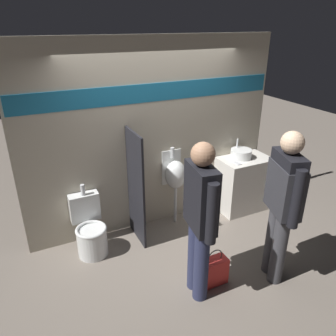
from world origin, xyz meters
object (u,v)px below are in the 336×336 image
at_px(urinal_near_counter, 175,175).
at_px(person_in_vest, 283,199).
at_px(toilet, 90,231).
at_px(shopping_bag, 214,271).
at_px(cell_phone, 237,163).
at_px(sink_basin, 241,154).
at_px(person_with_lanyard, 200,217).

height_order(urinal_near_counter, person_in_vest, person_in_vest).
xyz_separation_m(toilet, person_in_vest, (1.86, -1.43, 0.76)).
bearing_deg(urinal_near_counter, shopping_bag, -97.69).
distance_m(cell_phone, person_in_vest, 1.43).
height_order(sink_basin, shopping_bag, sink_basin).
height_order(toilet, shopping_bag, toilet).
bearing_deg(toilet, urinal_near_counter, 6.48).
bearing_deg(toilet, shopping_bag, -46.75).
distance_m(sink_basin, shopping_bag, 2.01).
distance_m(person_with_lanyard, shopping_bag, 0.87).
relative_size(person_in_vest, person_with_lanyard, 1.01).
distance_m(cell_phone, urinal_near_counter, 0.96).
xyz_separation_m(sink_basin, cell_phone, (-0.19, -0.16, -0.06)).
bearing_deg(person_in_vest, shopping_bag, 93.21).
distance_m(toilet, shopping_bag, 1.69).
bearing_deg(urinal_near_counter, person_with_lanyard, -107.15).
bearing_deg(person_in_vest, sink_basin, -2.52).
xyz_separation_m(cell_phone, toilet, (-2.27, 0.07, -0.58)).
distance_m(cell_phone, shopping_bag, 1.76).
distance_m(sink_basin, cell_phone, 0.26).
distance_m(person_in_vest, shopping_bag, 1.16).
bearing_deg(person_in_vest, urinal_near_counter, 37.39).
height_order(cell_phone, urinal_near_counter, urinal_near_counter).
relative_size(cell_phone, person_in_vest, 0.08).
bearing_deg(shopping_bag, cell_phone, 45.92).
relative_size(person_with_lanyard, shopping_bag, 3.85).
xyz_separation_m(toilet, shopping_bag, (1.15, -1.22, -0.14)).
bearing_deg(shopping_bag, toilet, 133.25).
bearing_deg(sink_basin, shopping_bag, -134.91).
xyz_separation_m(sink_basin, person_in_vest, (-0.60, -1.51, 0.12)).
bearing_deg(person_with_lanyard, urinal_near_counter, -9.17).
relative_size(sink_basin, shopping_bag, 0.70).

